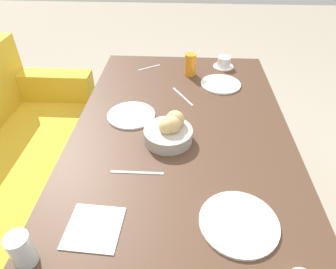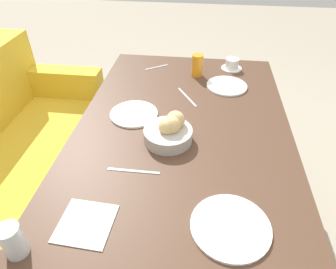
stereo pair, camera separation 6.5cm
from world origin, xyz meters
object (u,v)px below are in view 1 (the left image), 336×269
object	(u,v)px
plate_near_left	(239,223)
napkin	(94,228)
spoon_coffee	(149,68)
water_tumbler	(21,250)
coffee_cup	(224,63)
plate_near_right	(221,84)
knife_silver	(137,173)
plate_far_center	(131,115)
bread_basket	(169,130)
fork_silver	(183,96)
juice_glass	(190,65)

from	to	relation	value
plate_near_left	napkin	bearing A→B (deg)	95.22
spoon_coffee	plate_near_left	bearing A→B (deg)	-159.90
water_tumbler	plate_near_left	bearing A→B (deg)	-75.63
coffee_cup	spoon_coffee	size ratio (longest dim) A/B	0.93
plate_near_right	spoon_coffee	xyz separation A→B (m)	(0.19, 0.42, -0.00)
coffee_cup	knife_silver	size ratio (longest dim) A/B	0.61
plate_far_center	spoon_coffee	bearing A→B (deg)	-3.29
plate_near_right	plate_near_left	bearing A→B (deg)	178.95
bread_basket	napkin	size ratio (longest dim) A/B	1.16
plate_far_center	fork_silver	xyz separation A→B (m)	(0.19, -0.24, -0.00)
plate_near_right	knife_silver	distance (m)	0.79
bread_basket	water_tumbler	world-z (taller)	bread_basket
juice_glass	fork_silver	bearing A→B (deg)	172.05
plate_far_center	knife_silver	world-z (taller)	plate_far_center
water_tumbler	spoon_coffee	size ratio (longest dim) A/B	0.85
coffee_cup	knife_silver	world-z (taller)	coffee_cup
plate_far_center	coffee_cup	distance (m)	0.73
water_tumbler	coffee_cup	world-z (taller)	water_tumbler
plate_near_right	juice_glass	xyz separation A→B (m)	(0.11, 0.17, 0.06)
bread_basket	spoon_coffee	world-z (taller)	bread_basket
juice_glass	water_tumbler	size ratio (longest dim) A/B	1.13
plate_far_center	bread_basket	bearing A→B (deg)	-130.91
napkin	plate_near_right	bearing A→B (deg)	-26.41
plate_near_right	napkin	xyz separation A→B (m)	(-0.94, 0.47, -0.00)
juice_glass	spoon_coffee	size ratio (longest dim) A/B	0.96
plate_near_right	fork_silver	bearing A→B (deg)	123.78
bread_basket	coffee_cup	xyz separation A→B (m)	(0.72, -0.29, -0.02)
spoon_coffee	plate_near_right	bearing A→B (deg)	-114.60
coffee_cup	napkin	bearing A→B (deg)	156.72
knife_silver	napkin	bearing A→B (deg)	157.66
plate_near_right	juice_glass	size ratio (longest dim) A/B	1.75
bread_basket	plate_near_right	world-z (taller)	bread_basket
plate_near_right	fork_silver	xyz separation A→B (m)	(-0.14, 0.20, -0.00)
plate_near_left	plate_far_center	xyz separation A→B (m)	(0.57, 0.43, 0.00)
plate_near_left	coffee_cup	xyz separation A→B (m)	(1.12, -0.05, 0.02)
plate_far_center	coffee_cup	size ratio (longest dim) A/B	1.85
knife_silver	plate_near_right	bearing A→B (deg)	-27.79
juice_glass	fork_silver	distance (m)	0.26
water_tumbler	fork_silver	distance (m)	1.01
bread_basket	plate_far_center	world-z (taller)	bread_basket
juice_glass	knife_silver	bearing A→B (deg)	166.30
bread_basket	juice_glass	world-z (taller)	juice_glass
water_tumbler	coffee_cup	bearing A→B (deg)	-27.35
water_tumbler	spoon_coffee	distance (m)	1.27
water_tumbler	napkin	bearing A→B (deg)	-54.36
juice_glass	spoon_coffee	distance (m)	0.26
knife_silver	plate_far_center	bearing A→B (deg)	11.98
fork_silver	spoon_coffee	xyz separation A→B (m)	(0.33, 0.21, 0.00)
plate_far_center	fork_silver	size ratio (longest dim) A/B	1.28
bread_basket	coffee_cup	size ratio (longest dim) A/B	1.68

